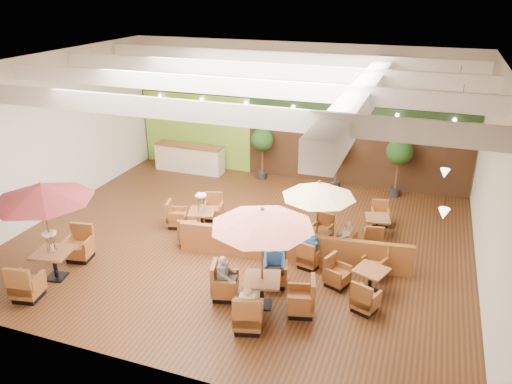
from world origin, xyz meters
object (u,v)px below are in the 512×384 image
at_px(topiary_1, 337,151).
at_px(diner_3, 310,244).
at_px(table_3, 195,218).
at_px(table_5, 377,227).
at_px(diner_0, 248,303).
at_px(topiary_2, 399,154).
at_px(diner_1, 274,260).
at_px(diner_2, 225,273).
at_px(diner_4, 345,236).
at_px(table_1, 262,241).
at_px(table_4, 360,279).
at_px(topiary_0, 262,142).
at_px(table_0, 44,207).
at_px(booth_divider, 292,248).
at_px(service_counter, 190,158).
at_px(table_2, 318,204).

xyz_separation_m(topiary_1, diner_3, (0.49, -6.20, -0.80)).
xyz_separation_m(table_3, table_5, (5.70, 1.59, -0.12)).
xyz_separation_m(diner_0, diner_3, (0.67, 3.21, 0.02)).
distance_m(topiary_2, diner_1, 7.86).
relative_size(table_5, diner_2, 3.04).
bearing_deg(diner_4, table_1, 156.15).
relative_size(table_4, diner_0, 3.30).
bearing_deg(table_1, topiary_0, 94.20).
bearing_deg(diner_3, table_0, -146.90).
relative_size(table_1, diner_4, 3.75).
distance_m(booth_divider, table_4, 2.25).
relative_size(table_3, topiary_0, 1.21).
xyz_separation_m(table_4, diner_0, (-2.24, -2.55, 0.41)).
bearing_deg(table_0, service_counter, 81.25).
height_order(diner_2, diner_4, diner_2).
bearing_deg(table_0, booth_divider, 15.84).
bearing_deg(diner_3, topiary_0, 128.85).
relative_size(table_4, table_5, 1.06).
bearing_deg(table_1, diner_0, -104.84).
relative_size(table_3, topiary_2, 1.14).
height_order(table_4, topiary_0, topiary_0).
bearing_deg(table_4, table_3, -176.17).
bearing_deg(diner_0, table_4, 39.88).
distance_m(booth_divider, table_3, 3.69).
xyz_separation_m(table_4, topiary_0, (-5.14, 6.87, 1.27)).
relative_size(service_counter, topiary_1, 1.43).
bearing_deg(diner_2, diner_3, 133.70).
bearing_deg(topiary_1, diner_2, -98.03).
distance_m(table_0, table_1, 5.87).
height_order(topiary_0, topiary_2, topiary_2).
xyz_separation_m(table_1, topiary_0, (-2.90, 8.40, -0.27)).
xyz_separation_m(table_4, diner_2, (-3.25, -1.53, 0.42)).
xyz_separation_m(table_0, table_1, (5.82, 0.71, -0.30)).
relative_size(topiary_2, diner_0, 3.03).
bearing_deg(topiary_0, diner_3, -60.09).
height_order(table_5, topiary_1, topiary_1).
xyz_separation_m(booth_divider, table_5, (2.13, 2.52, -0.15)).
height_order(table_1, table_3, table_1).
distance_m(topiary_1, diner_4, 5.57).
distance_m(topiary_1, diner_2, 8.52).
bearing_deg(topiary_1, table_2, -84.71).
height_order(booth_divider, topiary_0, topiary_0).
relative_size(table_4, diner_3, 3.06).
xyz_separation_m(table_4, diner_4, (-0.70, 1.53, 0.41)).
xyz_separation_m(booth_divider, table_2, (0.54, 0.78, 1.17)).
bearing_deg(diner_0, table_2, 71.89).
height_order(topiary_0, diner_1, topiary_0).
bearing_deg(service_counter, topiary_2, 1.32).
distance_m(table_2, topiary_0, 6.42).
bearing_deg(topiary_0, diner_4, -50.28).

